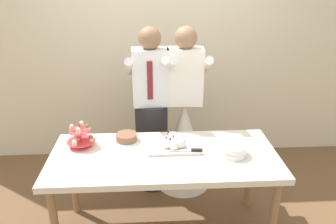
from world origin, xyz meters
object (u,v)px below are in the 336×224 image
main_cake_tray (173,142)px  round_cake (126,138)px  dessert_table (164,162)px  person_groom (151,120)px  plate_stack (233,150)px  person_bride (184,134)px  cupcake_stand (81,137)px

main_cake_tray → round_cake: (-0.39, 0.12, -0.01)m
dessert_table → person_groom: 0.73m
main_cake_tray → plate_stack: (0.46, -0.16, 0.00)m
dessert_table → person_bride: size_ratio=1.08×
cupcake_stand → person_bride: (0.91, 0.55, -0.28)m
dessert_table → main_cake_tray: bearing=55.7°
dessert_table → main_cake_tray: 0.18m
person_groom → person_bride: 0.36m
dessert_table → person_groom: bearing=97.2°
plate_stack → person_bride: person_bride is taller
cupcake_stand → plate_stack: bearing=-10.1°
main_cake_tray → round_cake: 0.41m
dessert_table → person_bride: bearing=72.2°
person_bride → person_groom: bearing=-178.9°
person_groom → plate_stack: bearing=-50.4°
cupcake_stand → round_cake: bearing=9.9°
round_cake → main_cake_tray: bearing=-17.7°
dessert_table → round_cake: size_ratio=7.50×
person_groom → cupcake_stand: bearing=-136.9°
main_cake_tray → cupcake_stand: bearing=175.5°
person_bride → round_cake: bearing=-138.0°
main_cake_tray → person_bride: size_ratio=0.26×
dessert_table → plate_stack: bearing=-4.0°
dessert_table → round_cake: round_cake is taller
round_cake → person_bride: size_ratio=0.14×
main_cake_tray → plate_stack: size_ratio=2.01×
cupcake_stand → person_groom: size_ratio=0.14×
cupcake_stand → plate_stack: 1.23m
dessert_table → cupcake_stand: 0.72m
plate_stack → round_cake: (-0.85, 0.28, -0.01)m
cupcake_stand → round_cake: 0.38m
cupcake_stand → person_bride: person_bride is taller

